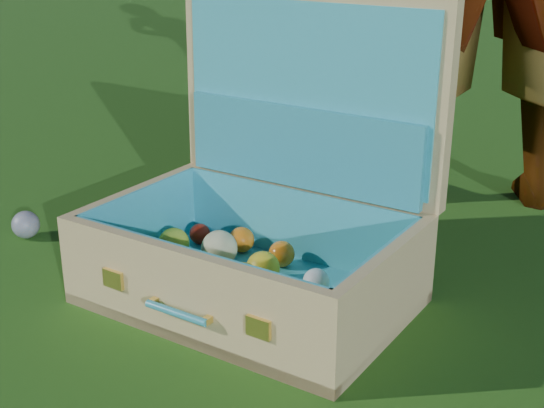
{
  "coord_description": "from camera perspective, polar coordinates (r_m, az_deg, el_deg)",
  "views": [
    {
      "loc": [
        0.95,
        -1.2,
        0.79
      ],
      "look_at": [
        0.08,
        0.08,
        0.2
      ],
      "focal_mm": 50.0,
      "sensor_mm": 36.0,
      "label": 1
    }
  ],
  "objects": [
    {
      "name": "suitcase",
      "position": [
        1.65,
        -0.37,
        -0.62
      ],
      "size": [
        0.68,
        0.52,
        0.64
      ],
      "rotation": [
        0.0,
        0.0,
        0.02
      ],
      "color": "tan",
      "rests_on": "ground"
    },
    {
      "name": "stray_ball",
      "position": [
        2.08,
        -18.05,
        -1.49
      ],
      "size": [
        0.07,
        0.07,
        0.07
      ],
      "primitive_type": "sphere",
      "color": "#3A6898",
      "rests_on": "ground"
    },
    {
      "name": "ground",
      "position": [
        1.72,
        -3.83,
        -6.54
      ],
      "size": [
        60.0,
        60.0,
        0.0
      ],
      "primitive_type": "plane",
      "color": "#215114",
      "rests_on": "ground"
    }
  ]
}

